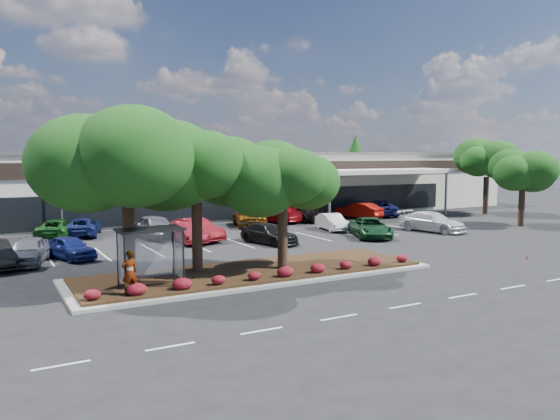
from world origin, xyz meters
TOP-DOWN VIEW (x-y plane):
  - ground at (0.00, 0.00)m, footprint 160.00×160.00m
  - retail_store at (0.06, 33.91)m, footprint 80.40×25.20m
  - landscape_island at (-2.00, 4.00)m, footprint 18.00×6.00m
  - lane_markings at (-0.14, 10.42)m, footprint 33.12×20.06m
  - shrub_row at (-2.00, 1.90)m, footprint 17.00×0.80m
  - bus_shelter at (-7.50, 2.95)m, footprint 2.75×1.55m
  - island_tree_west at (-8.00, 4.50)m, footprint 7.20×7.20m
  - island_tree_mid at (-4.50, 5.20)m, footprint 6.60×6.60m
  - island_tree_east at (-0.50, 3.70)m, footprint 5.80×5.80m
  - tree_east_near at (26.00, 10.00)m, footprint 5.60×5.60m
  - tree_east_far at (31.00, 18.00)m, footprint 6.40×6.40m
  - conifer_north_east at (34.00, 44.00)m, footprint 3.96×3.96m
  - person_waiting at (-8.59, 2.05)m, footprint 0.73×0.54m
  - light_pole at (-8.46, 23.11)m, footprint 1.41×0.78m
  - survey_stake at (10.00, -2.55)m, footprint 0.08×0.14m
  - car_0 at (-11.67, 12.25)m, footprint 2.94×4.74m
  - car_2 at (-9.44, 12.82)m, footprint 2.86×4.23m
  - car_3 at (-1.55, 15.23)m, footprint 1.58×4.44m
  - car_4 at (-0.73, 15.74)m, footprint 3.03×5.05m
  - car_5 at (3.17, 12.18)m, footprint 2.97×4.94m
  - car_6 at (10.63, 15.56)m, footprint 2.10×4.21m
  - car_7 at (10.96, 11.12)m, footprint 4.23×5.65m
  - car_8 at (17.10, 11.23)m, footprint 3.48×5.72m
  - car_9 at (-9.01, 21.91)m, footprint 3.84×5.40m
  - car_10 at (-7.26, 22.00)m, footprint 3.52×5.34m
  - car_11 at (-3.07, 18.66)m, footprint 2.58×5.23m
  - car_13 at (5.94, 21.08)m, footprint 3.68×5.51m
  - car_14 at (9.26, 22.29)m, footprint 3.17×5.60m
  - car_15 at (11.75, 21.66)m, footprint 2.09×4.72m
  - car_16 at (17.33, 21.02)m, footprint 3.05×4.90m
  - car_17 at (20.48, 21.94)m, footprint 4.71×6.25m

SIDE VIEW (x-z plane):
  - ground at x=0.00m, z-range 0.00..0.00m
  - lane_markings at x=-0.14m, z-range 0.00..0.01m
  - landscape_island at x=-2.00m, z-range -0.01..0.25m
  - shrub_row at x=-2.00m, z-range 0.26..0.76m
  - survey_stake at x=10.00m, z-range 0.14..1.09m
  - car_6 at x=10.63m, z-range 0.00..1.33m
  - car_2 at x=-9.44m, z-range 0.00..1.34m
  - car_5 at x=3.17m, z-range 0.00..1.34m
  - car_15 at x=11.75m, z-range 0.00..1.35m
  - car_10 at x=-7.26m, z-range 0.00..1.36m
  - car_9 at x=-9.01m, z-range 0.00..1.37m
  - car_13 at x=5.94m, z-range 0.00..1.40m
  - car_7 at x=10.96m, z-range 0.00..1.43m
  - car_3 at x=-1.55m, z-range 0.00..1.46m
  - car_0 at x=-11.67m, z-range 0.00..1.50m
  - car_16 at x=17.33m, z-range 0.00..1.53m
  - car_14 at x=9.26m, z-range 0.00..1.53m
  - car_8 at x=17.10m, z-range 0.00..1.55m
  - car_4 at x=-0.73m, z-range 0.00..1.57m
  - car_17 at x=20.48m, z-range 0.00..1.58m
  - car_11 at x=-3.07m, z-range 0.00..1.71m
  - person_waiting at x=-8.59m, z-range 0.26..2.10m
  - bus_shelter at x=-7.50m, z-range 1.01..3.60m
  - retail_store at x=0.06m, z-range 0.03..6.28m
  - tree_east_near at x=26.00m, z-range 0.00..6.51m
  - island_tree_east at x=-0.50m, z-range 0.26..6.76m
  - tree_east_far at x=31.00m, z-range 0.00..7.62m
  - light_pole at x=-8.46m, z-range -0.53..8.25m
  - island_tree_mid at x=-4.50m, z-range 0.26..7.58m
  - island_tree_west at x=-8.00m, z-range 0.26..8.15m
  - conifer_north_east at x=34.00m, z-range 0.00..9.00m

